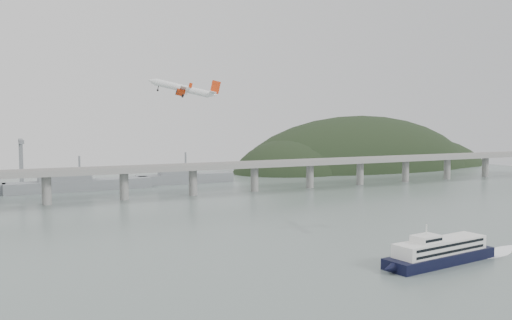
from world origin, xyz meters
TOP-DOWN VIEW (x-y plane):
  - ground at (0.00, 0.00)m, footprint 900.00×900.00m
  - bridge at (-1.15, 200.00)m, footprint 800.00×22.00m
  - headland at (285.18, 331.75)m, footprint 365.00×155.00m
  - ferry at (41.43, -20.41)m, footprint 83.98×21.43m
  - airliner at (-21.88, 93.76)m, footprint 36.90×34.02m

SIDE VIEW (x-z plane):
  - headland at x=285.18m, z-range -97.34..58.66m
  - ground at x=0.00m, z-range 0.00..0.00m
  - ferry at x=41.43m, z-range -3.63..12.22m
  - bridge at x=-1.15m, z-range 5.70..29.60m
  - airliner at x=-21.88m, z-range 65.04..76.14m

